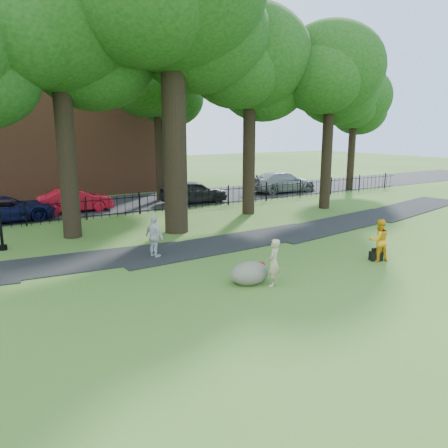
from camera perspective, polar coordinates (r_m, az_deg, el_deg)
ground at (r=15.22m, az=5.11°, el=-6.26°), size 120.00×120.00×0.00m
footpath at (r=18.85m, az=0.58°, el=-2.51°), size 36.07×3.85×0.03m
street at (r=29.30m, az=-13.66°, el=2.55°), size 80.00×7.00×0.02m
iron_fence at (r=25.46m, az=-10.99°, el=2.58°), size 44.00×0.04×1.20m
brick_building at (r=35.90m, az=-24.45°, el=13.19°), size 18.00×8.00×12.00m
big_tree at (r=21.27m, az=-6.66°, el=26.74°), size 10.08×8.61×14.37m
tree_row at (r=22.21m, az=-7.06°, el=20.88°), size 26.82×7.96×12.42m
woman at (r=13.76m, az=6.50°, el=-5.02°), size 0.66×0.61×1.52m
man at (r=17.19m, az=19.56°, el=-1.99°), size 0.92×0.82×1.59m
pedestrian at (r=16.83m, az=-9.07°, el=-1.65°), size 0.67×1.03×1.63m
boulder at (r=14.05m, az=3.36°, el=-6.22°), size 1.53×1.32×0.75m
backpack at (r=17.35m, az=19.24°, el=-3.97°), size 0.53×0.44×0.34m
red_bag at (r=15.37m, az=4.55°, el=-5.54°), size 0.44×0.37×0.26m
red_sedan at (r=27.13m, az=-18.85°, el=2.94°), size 4.26×1.62×1.39m
navy_van at (r=25.77m, az=-26.46°, el=1.76°), size 4.85×2.34×1.33m
grey_car at (r=28.85m, az=-3.95°, el=4.23°), size 4.53×2.12×1.50m
silver_car at (r=34.00m, az=7.65°, el=5.46°), size 5.56×2.56×1.57m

